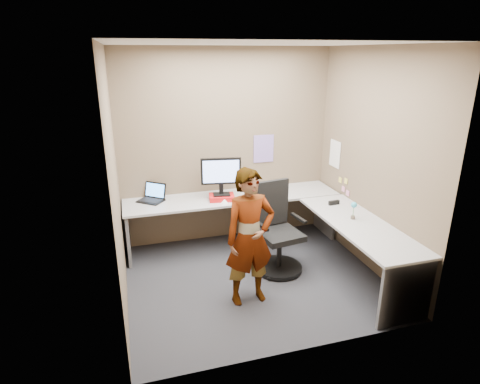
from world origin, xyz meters
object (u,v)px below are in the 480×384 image
object	(u,v)px
monitor	(221,173)
office_chair	(277,236)
desk	(278,218)
person	(250,238)

from	to	relation	value
monitor	office_chair	distance (m)	1.12
desk	office_chair	world-z (taller)	office_chair
monitor	desk	bearing A→B (deg)	-31.93
office_chair	person	xyz separation A→B (m)	(-0.53, -0.56, 0.31)
desk	monitor	distance (m)	0.96
person	desk	bearing A→B (deg)	45.34
desk	monitor	size ratio (longest dim) A/B	5.58
office_chair	person	size ratio (longest dim) A/B	0.73
desk	person	xyz separation A→B (m)	(-0.62, -0.77, 0.17)
person	office_chair	bearing A→B (deg)	40.41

